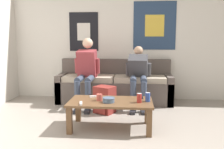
# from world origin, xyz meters

# --- Properties ---
(wall_back) EXTENTS (10.00, 0.07, 2.55)m
(wall_back) POSITION_xyz_m (0.00, 2.52, 1.28)
(wall_back) COLOR silver
(wall_back) RESTS_ON ground_plane
(couch) EXTENTS (2.20, 0.67, 0.82)m
(couch) POSITION_xyz_m (0.16, 2.19, 0.30)
(couch) COLOR #564C47
(couch) RESTS_ON ground_plane
(coffee_table) EXTENTS (1.14, 0.62, 0.39)m
(coffee_table) POSITION_xyz_m (0.22, 0.72, 0.33)
(coffee_table) COLOR brown
(coffee_table) RESTS_ON ground_plane
(person_seated_adult) EXTENTS (0.47, 0.82, 1.24)m
(person_seated_adult) POSITION_xyz_m (-0.34, 1.83, 0.68)
(person_seated_adult) COLOR #384256
(person_seated_adult) RESTS_ON ground_plane
(person_seated_teen) EXTENTS (0.47, 0.91, 1.09)m
(person_seated_teen) POSITION_xyz_m (0.61, 1.87, 0.61)
(person_seated_teen) COLOR #384256
(person_seated_teen) RESTS_ON ground_plane
(backpack) EXTENTS (0.39, 0.37, 0.45)m
(backpack) POSITION_xyz_m (0.04, 1.42, 0.21)
(backpack) COLOR maroon
(backpack) RESTS_ON ground_plane
(ceramic_bowl) EXTENTS (0.17, 0.17, 0.07)m
(ceramic_bowl) POSITION_xyz_m (0.20, 0.64, 0.43)
(ceramic_bowl) COLOR #475B75
(ceramic_bowl) RESTS_ON coffee_table
(pillar_candle) EXTENTS (0.08, 0.08, 0.10)m
(pillar_candle) POSITION_xyz_m (0.06, 0.72, 0.44)
(pillar_candle) COLOR #B24C42
(pillar_candle) RESTS_ON coffee_table
(drink_can_blue) EXTENTS (0.07, 0.07, 0.12)m
(drink_can_blue) POSITION_xyz_m (0.72, 0.72, 0.45)
(drink_can_blue) COLOR #28479E
(drink_can_blue) RESTS_ON coffee_table
(drink_can_red) EXTENTS (0.07, 0.07, 0.12)m
(drink_can_red) POSITION_xyz_m (0.61, 0.66, 0.45)
(drink_can_red) COLOR maroon
(drink_can_red) RESTS_ON coffee_table
(game_controller_near_left) EXTENTS (0.15, 0.09, 0.03)m
(game_controller_near_left) POSITION_xyz_m (-0.03, 0.91, 0.40)
(game_controller_near_left) COLOR white
(game_controller_near_left) RESTS_ON coffee_table
(game_controller_near_right) EXTENTS (0.06, 0.15, 0.03)m
(game_controller_near_right) POSITION_xyz_m (-0.15, 0.50, 0.40)
(game_controller_near_right) COLOR white
(game_controller_near_right) RESTS_ON coffee_table
(cell_phone) EXTENTS (0.07, 0.14, 0.01)m
(cell_phone) POSITION_xyz_m (0.63, 0.91, 0.40)
(cell_phone) COLOR black
(cell_phone) RESTS_ON coffee_table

